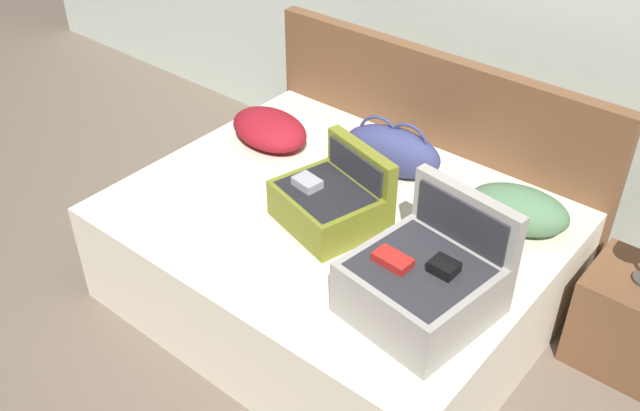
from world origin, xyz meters
name	(u,v)px	position (x,y,z in m)	size (l,w,h in m)	color
ground_plane	(282,343)	(0.00, 0.00, 0.00)	(12.00, 12.00, 0.00)	#6B5B4C
bed	(335,257)	(0.00, 0.40, 0.27)	(1.96, 1.56, 0.55)	beige
headboard	(431,145)	(0.00, 1.22, 0.52)	(2.00, 0.08, 1.04)	brown
hard_case_large	(424,282)	(0.66, 0.11, 0.69)	(0.55, 0.57, 0.46)	gray
hard_case_medium	(332,201)	(0.03, 0.33, 0.66)	(0.53, 0.50, 0.34)	olive
duffel_bag	(392,151)	(0.01, 0.83, 0.68)	(0.53, 0.29, 0.30)	navy
pillow_near_headboard	(269,129)	(-0.65, 0.65, 0.63)	(0.46, 0.31, 0.17)	maroon
pillow_center_head	(518,209)	(0.70, 0.82, 0.65)	(0.45, 0.26, 0.20)	#4C724C
nightstand	(631,320)	(1.26, 0.93, 0.24)	(0.44, 0.40, 0.47)	brown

